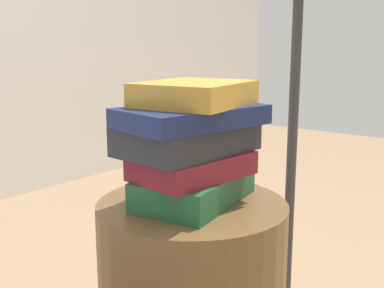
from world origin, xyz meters
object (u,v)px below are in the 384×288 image
Objects in this scene: book_navy at (192,116)px; book_ochre at (193,93)px; book_forest at (194,188)px; book_charcoal at (187,139)px; book_maroon at (193,166)px.

book_ochre reaches higher than book_navy.
book_charcoal reaches higher than book_forest.
book_charcoal is 0.94× the size of book_navy.
book_maroon is 0.15m from book_ochre.
book_charcoal is 0.09m from book_ochre.
book_charcoal is at bearing 151.61° from book_forest.
book_navy is at bearing -162.20° from book_forest.
book_ochre is (0.02, 0.01, 0.15)m from book_maroon.
book_maroon is at bearing -101.16° from book_charcoal.
book_maroon is 0.82× the size of book_navy.
book_ochre reaches higher than book_charcoal.
book_navy is at bearing 92.83° from book_maroon.
book_ochre is (0.02, 0.01, 0.04)m from book_navy.
book_ochre is (-0.00, 0.00, 0.20)m from book_forest.
book_navy reaches higher than book_forest.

